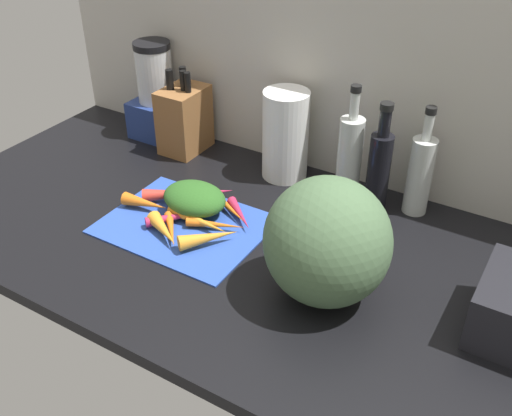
% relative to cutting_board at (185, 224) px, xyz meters
% --- Properties ---
extents(ground_plane, '(1.70, 0.80, 0.03)m').
position_rel_cutting_board_xyz_m(ground_plane, '(0.18, 0.03, -0.02)').
color(ground_plane, black).
extents(wall_back, '(1.70, 0.03, 0.60)m').
position_rel_cutting_board_xyz_m(wall_back, '(0.18, 0.42, 0.30)').
color(wall_back, '#BCB7AD').
rests_on(wall_back, ground_plane).
extents(cutting_board, '(0.37, 0.29, 0.01)m').
position_rel_cutting_board_xyz_m(cutting_board, '(0.00, 0.00, 0.00)').
color(cutting_board, '#2D51B7').
rests_on(cutting_board, ground_plane).
extents(carrot_0, '(0.11, 0.13, 0.04)m').
position_rel_cutting_board_xyz_m(carrot_0, '(0.10, -0.04, 0.02)').
color(carrot_0, orange).
rests_on(carrot_0, cutting_board).
extents(carrot_1, '(0.10, 0.10, 0.02)m').
position_rel_cutting_board_xyz_m(carrot_1, '(-0.00, -0.05, 0.02)').
color(carrot_1, orange).
rests_on(carrot_1, cutting_board).
extents(carrot_2, '(0.17, 0.04, 0.03)m').
position_rel_cutting_board_xyz_m(carrot_2, '(0.03, 0.01, 0.02)').
color(carrot_2, orange).
rests_on(carrot_2, cutting_board).
extents(carrot_3, '(0.12, 0.11, 0.03)m').
position_rel_cutting_board_xyz_m(carrot_3, '(-0.02, 0.11, 0.02)').
color(carrot_3, '#B2264C').
rests_on(carrot_3, cutting_board).
extents(carrot_4, '(0.11, 0.10, 0.02)m').
position_rel_cutting_board_xyz_m(carrot_4, '(0.10, 0.08, 0.02)').
color(carrot_4, '#B2264C').
rests_on(carrot_4, cutting_board).
extents(carrot_5, '(0.15, 0.13, 0.03)m').
position_rel_cutting_board_xyz_m(carrot_5, '(-0.08, 0.07, 0.02)').
color(carrot_5, red).
rests_on(carrot_5, cutting_board).
extents(carrot_6, '(0.16, 0.10, 0.03)m').
position_rel_cutting_board_xyz_m(carrot_6, '(0.05, 0.10, 0.02)').
color(carrot_6, orange).
rests_on(carrot_6, cutting_board).
extents(carrot_7, '(0.12, 0.14, 0.02)m').
position_rel_cutting_board_xyz_m(carrot_7, '(-0.02, 0.00, 0.02)').
color(carrot_7, '#B2264C').
rests_on(carrot_7, cutting_board).
extents(carrot_8, '(0.12, 0.05, 0.03)m').
position_rel_cutting_board_xyz_m(carrot_8, '(-0.12, -0.00, 0.02)').
color(carrot_8, orange).
rests_on(carrot_8, cutting_board).
extents(carrot_9, '(0.14, 0.07, 0.02)m').
position_rel_cutting_board_xyz_m(carrot_9, '(0.08, 0.02, 0.01)').
color(carrot_9, orange).
rests_on(carrot_9, cutting_board).
extents(carrot_10, '(0.12, 0.09, 0.03)m').
position_rel_cutting_board_xyz_m(carrot_10, '(-0.01, -0.07, 0.02)').
color(carrot_10, orange).
rests_on(carrot_10, cutting_board).
extents(carrot_greens_pile, '(0.16, 0.12, 0.07)m').
position_rel_cutting_board_xyz_m(carrot_greens_pile, '(-0.01, 0.06, 0.04)').
color(carrot_greens_pile, '#2D6023').
rests_on(carrot_greens_pile, cutting_board).
extents(winter_squash, '(0.25, 0.24, 0.26)m').
position_rel_cutting_board_xyz_m(winter_squash, '(0.38, -0.05, 0.13)').
color(winter_squash, '#4C6B47').
rests_on(winter_squash, ground_plane).
extents(knife_block, '(0.10, 0.14, 0.24)m').
position_rel_cutting_board_xyz_m(knife_block, '(-0.23, 0.31, 0.09)').
color(knife_block, '#8F5D33').
rests_on(knife_block, ground_plane).
extents(blender_appliance, '(0.14, 0.14, 0.28)m').
position_rel_cutting_board_xyz_m(blender_appliance, '(-0.35, 0.35, 0.12)').
color(blender_appliance, navy).
rests_on(blender_appliance, ground_plane).
extents(paper_towel_roll, '(0.12, 0.12, 0.24)m').
position_rel_cutting_board_xyz_m(paper_towel_roll, '(0.09, 0.33, 0.11)').
color(paper_towel_roll, white).
rests_on(paper_towel_roll, ground_plane).
extents(bottle_0, '(0.06, 0.06, 0.30)m').
position_rel_cutting_board_xyz_m(bottle_0, '(0.28, 0.30, 0.11)').
color(bottle_0, silver).
rests_on(bottle_0, ground_plane).
extents(bottle_1, '(0.06, 0.06, 0.28)m').
position_rel_cutting_board_xyz_m(bottle_1, '(0.35, 0.31, 0.11)').
color(bottle_1, black).
rests_on(bottle_1, ground_plane).
extents(bottle_2, '(0.06, 0.06, 0.27)m').
position_rel_cutting_board_xyz_m(bottle_2, '(0.44, 0.34, 0.10)').
color(bottle_2, silver).
rests_on(bottle_2, ground_plane).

